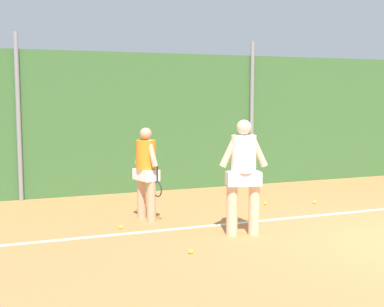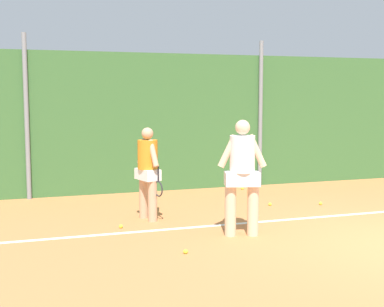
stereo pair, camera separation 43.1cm
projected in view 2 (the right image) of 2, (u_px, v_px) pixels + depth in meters
name	position (u px, v px, depth m)	size (l,w,h in m)	color
ground_plane	(353.00, 221.00, 9.40)	(29.39, 29.39, 0.00)	#C67542
hedge_fence_backdrop	(257.00, 121.00, 13.11)	(19.11, 0.25, 3.22)	#386633
fence_post_left	(27.00, 117.00, 11.23)	(0.10, 0.10, 3.57)	gray
fence_post_center	(260.00, 114.00, 12.92)	(0.10, 0.10, 3.57)	gray
court_baseline_paint	(339.00, 215.00, 9.84)	(13.96, 0.10, 0.01)	white
player_foreground_near	(242.00, 171.00, 8.33)	(0.77, 0.45, 1.86)	beige
player_midcourt	(148.00, 168.00, 9.42)	(0.41, 0.74, 1.68)	tan
tennis_ball_3	(186.00, 251.00, 7.47)	(0.07, 0.07, 0.07)	#CCDB33
tennis_ball_6	(321.00, 203.00, 10.79)	(0.07, 0.07, 0.07)	#CCDB33
tennis_ball_7	(121.00, 226.00, 8.90)	(0.07, 0.07, 0.07)	#CCDB33
tennis_ball_8	(270.00, 204.00, 10.72)	(0.07, 0.07, 0.07)	#CCDB33
tennis_ball_9	(242.00, 188.00, 12.55)	(0.07, 0.07, 0.07)	#CCDB33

